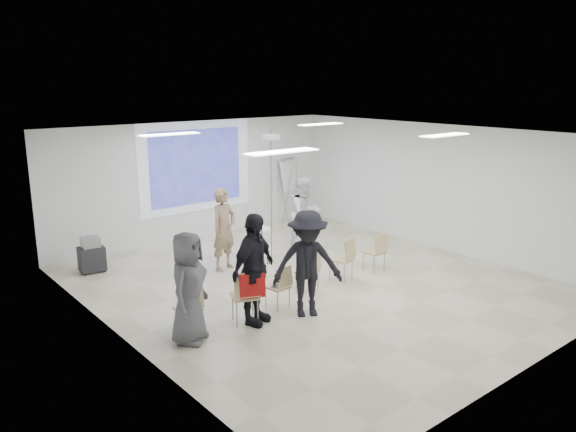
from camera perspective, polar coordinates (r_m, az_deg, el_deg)
floor at (r=11.44m, az=2.56°, el=-7.07°), size 8.00×9.00×0.10m
ceiling at (r=10.75m, az=2.74°, el=8.58°), size 8.00×9.00×0.10m
wall_back at (r=14.62m, az=-9.38°, el=3.64°), size 8.00×0.10×3.00m
wall_left at (r=8.89m, az=-17.18°, el=-3.29°), size 0.10×9.00×3.00m
wall_right at (r=13.98m, az=15.11°, el=2.89°), size 0.10×9.00×3.00m
projection_halo at (r=14.51m, az=-9.31°, el=4.97°), size 3.20×0.01×2.30m
projection_image at (r=14.50m, az=-9.28°, el=4.96°), size 2.60×0.01×1.90m
pedestal_table at (r=12.89m, az=-3.05°, el=-2.56°), size 0.64×0.64×0.73m
player_left at (r=12.05m, az=-6.54°, el=-0.80°), size 0.84×0.67×2.02m
player_right at (r=13.40m, az=1.77°, el=0.61°), size 0.95×0.77×1.95m
controller_left at (r=12.27m, az=-6.51°, el=1.01°), size 0.07×0.13×0.04m
controller_right at (r=13.40m, az=0.50°, el=2.10°), size 0.04×0.12×0.04m
chair_far_left at (r=9.26m, az=-9.92°, el=-8.96°), size 0.38×0.41×0.80m
chair_left_mid at (r=9.43m, az=-4.31°, el=-7.78°), size 0.59×0.61×0.94m
chair_left_inner at (r=10.05m, az=-0.80°, el=-6.89°), size 0.42×0.44×0.80m
chair_center at (r=10.80m, az=2.32°, el=-5.33°), size 0.50×0.52×0.82m
chair_right_inner at (r=11.44m, az=5.78°, el=-4.07°), size 0.54×0.56×0.90m
chair_right_far at (r=12.07m, az=9.02°, el=-3.35°), size 0.40×0.43×0.85m
red_jacket at (r=9.28m, az=-3.66°, el=-7.06°), size 0.43×0.25×0.41m
laptop at (r=10.13m, az=-1.15°, el=-7.00°), size 0.32×0.25×0.02m
audience_left at (r=9.29m, az=-3.51°, el=-4.62°), size 1.46×1.16×2.18m
audience_mid at (r=9.60m, az=1.99°, el=-4.17°), size 1.56×1.32×2.12m
audience_outer at (r=8.80m, az=-10.12°, el=-6.51°), size 1.16×1.10×1.99m
flipchart_easel at (r=15.87m, az=0.06°, el=4.15°), size 0.77×0.61×1.86m
av_cart at (r=12.69m, az=-19.33°, el=-3.83°), size 0.55×0.46×0.77m
ceiling_projector at (r=11.98m, az=-1.75°, el=7.38°), size 0.30×0.25×3.00m
fluor_panel_nw at (r=11.26m, az=-11.95°, el=8.12°), size 1.20×0.30×0.02m
fluor_panel_ne at (r=13.57m, az=3.36°, el=9.29°), size 1.20×0.30×0.02m
fluor_panel_sw at (r=8.33m, az=-0.60°, el=6.56°), size 1.20×0.30×0.02m
fluor_panel_se at (r=11.26m, az=15.63°, el=7.92°), size 1.20×0.30×0.02m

